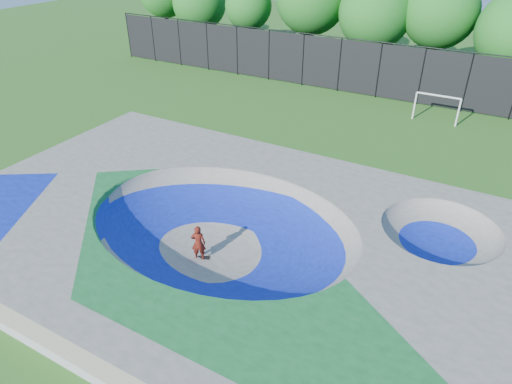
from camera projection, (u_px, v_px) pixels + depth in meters
ground at (223, 250)px, 18.27m from camera, size 120.00×120.00×0.00m
skate_deck at (222, 235)px, 17.89m from camera, size 22.00×14.00×1.50m
skater at (198, 243)px, 17.41m from camera, size 0.66×0.56×1.53m
skateboard at (200, 258)px, 17.79m from camera, size 0.79×0.55×0.05m
soccer_goal at (437, 103)px, 29.14m from camera, size 2.82×0.12×1.86m
fence at (379, 69)px, 32.94m from camera, size 48.09×0.09×4.04m
treeline at (389, 12)px, 35.42m from camera, size 51.38×7.56×8.79m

